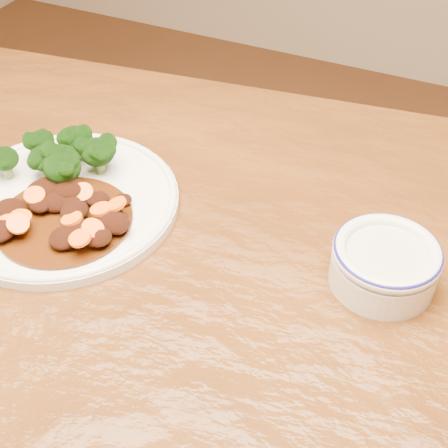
% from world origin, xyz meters
% --- Properties ---
extents(dining_table, '(1.60, 1.09, 0.75)m').
position_xyz_m(dining_table, '(-0.00, 0.00, 0.67)').
color(dining_table, '#5E3210').
rests_on(dining_table, ground).
extents(dinner_plate, '(0.29, 0.29, 0.02)m').
position_xyz_m(dinner_plate, '(-0.18, 0.06, 0.76)').
color(dinner_plate, white).
rests_on(dinner_plate, dining_table).
extents(broccoli_florets, '(0.14, 0.11, 0.05)m').
position_xyz_m(broccoli_florets, '(-0.21, 0.11, 0.79)').
color(broccoli_florets, '#6B934C').
rests_on(broccoli_florets, dinner_plate).
extents(mince_stew, '(0.17, 0.17, 0.04)m').
position_xyz_m(mince_stew, '(-0.16, 0.03, 0.77)').
color(mince_stew, '#3F1A06').
rests_on(mince_stew, dinner_plate).
extents(dip_bowl, '(0.12, 0.12, 0.05)m').
position_xyz_m(dip_bowl, '(0.22, 0.10, 0.78)').
color(dip_bowl, silver).
rests_on(dip_bowl, dining_table).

